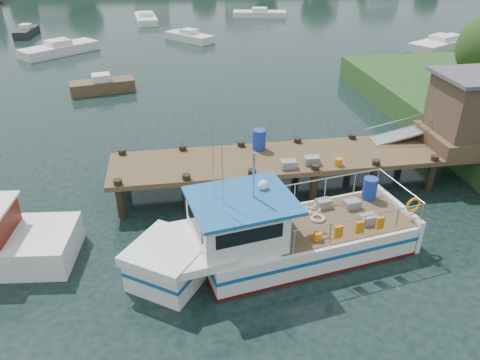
{
  "coord_description": "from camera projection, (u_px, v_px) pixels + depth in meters",
  "views": [
    {
      "loc": [
        -3.47,
        -16.76,
        9.82
      ],
      "look_at": [
        -1.0,
        -1.5,
        1.3
      ],
      "focal_mm": 35.0,
      "sensor_mm": 36.0,
      "label": 1
    }
  ],
  "objects": [
    {
      "name": "moored_b",
      "position": [
        189.0,
        37.0,
        44.02
      ],
      "size": [
        4.54,
        4.87,
        1.1
      ],
      "rotation": [
        0.0,
        0.0,
        -0.25
      ],
      "color": "silver",
      "rests_on": "ground"
    },
    {
      "name": "moored_rowboat",
      "position": [
        102.0,
        85.0,
        30.74
      ],
      "size": [
        4.29,
        2.24,
        1.19
      ],
      "rotation": [
        0.0,
        0.0,
        -0.31
      ],
      "color": "brown",
      "rests_on": "ground"
    },
    {
      "name": "ground_plane",
      "position": [
        258.0,
        188.0,
        19.71
      ],
      "size": [
        160.0,
        160.0,
        0.0
      ],
      "primitive_type": "plane",
      "color": "black"
    },
    {
      "name": "moored_a",
      "position": [
        59.0,
        49.0,
        39.67
      ],
      "size": [
        6.38,
        5.77,
        1.19
      ],
      "rotation": [
        0.0,
        0.0,
        0.34
      ],
      "color": "silver",
      "rests_on": "ground"
    },
    {
      "name": "moored_c",
      "position": [
        442.0,
        43.0,
        41.63
      ],
      "size": [
        7.32,
        5.6,
        1.11
      ],
      "rotation": [
        0.0,
        0.0,
        0.35
      ],
      "color": "silver",
      "rests_on": "ground"
    },
    {
      "name": "moored_d",
      "position": [
        146.0,
        18.0,
        52.64
      ],
      "size": [
        2.74,
        6.42,
        1.06
      ],
      "rotation": [
        0.0,
        0.0,
        -0.42
      ],
      "color": "silver",
      "rests_on": "ground"
    },
    {
      "name": "moored_far",
      "position": [
        260.0,
        14.0,
        55.32
      ],
      "size": [
        6.48,
        3.32,
        1.05
      ],
      "rotation": [
        0.0,
        0.0,
        0.06
      ],
      "color": "silver",
      "rests_on": "ground"
    },
    {
      "name": "dock",
      "position": [
        411.0,
        129.0,
        19.55
      ],
      "size": [
        16.6,
        3.0,
        4.78
      ],
      "color": "brown",
      "rests_on": "ground"
    },
    {
      "name": "lobster_boat",
      "position": [
        272.0,
        238.0,
        15.16
      ],
      "size": [
        9.98,
        4.3,
        4.76
      ],
      "rotation": [
        0.0,
        0.0,
        0.17
      ],
      "color": "silver",
      "rests_on": "ground"
    },
    {
      "name": "moored_e",
      "position": [
        26.0,
        32.0,
        46.08
      ],
      "size": [
        1.72,
        4.15,
        1.12
      ],
      "rotation": [
        0.0,
        0.0,
        0.09
      ],
      "color": "black",
      "rests_on": "ground"
    }
  ]
}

